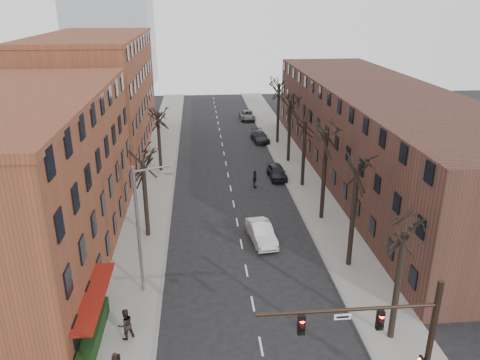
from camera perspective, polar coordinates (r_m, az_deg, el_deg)
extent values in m
cube|color=gray|center=(55.57, -9.93, 1.49)|extent=(4.00, 90.00, 0.15)
cube|color=gray|center=(56.46, 6.47, 2.00)|extent=(4.00, 90.00, 0.15)
cube|color=brown|center=(36.86, -25.28, -0.72)|extent=(12.00, 26.00, 12.00)
cube|color=brown|center=(63.60, -17.04, 9.84)|extent=(12.00, 28.00, 14.00)
cube|color=#482921|center=(52.69, 16.36, 5.48)|extent=(12.00, 50.00, 10.00)
cube|color=maroon|center=(30.30, -16.78, -17.42)|extent=(1.20, 7.00, 0.15)
cube|color=#1B3813|center=(29.16, -17.50, -17.62)|extent=(0.80, 6.00, 1.00)
cylinder|color=black|center=(24.20, 22.06, -18.52)|extent=(0.28, 0.28, 7.20)
cylinder|color=black|center=(21.34, 13.01, -15.16)|extent=(8.00, 0.16, 0.16)
cube|color=black|center=(22.19, 16.70, -16.05)|extent=(0.32, 0.22, 0.95)
cube|color=black|center=(21.24, 7.48, -17.11)|extent=(0.32, 0.22, 0.95)
cube|color=silver|center=(21.49, 12.40, -15.97)|extent=(0.75, 0.04, 0.28)
cube|color=black|center=(24.46, 21.24, -19.73)|extent=(0.12, 0.30, 0.30)
cylinder|color=slate|center=(30.85, -12.27, -6.26)|extent=(0.20, 0.20, 9.00)
cylinder|color=slate|center=(29.03, -10.77, 1.35)|extent=(2.39, 0.12, 0.46)
cube|color=slate|center=(29.04, -8.77, 0.86)|extent=(0.50, 0.22, 0.14)
imported|color=silver|center=(38.19, 2.63, -6.45)|extent=(2.22, 4.88, 1.55)
imported|color=black|center=(51.65, 4.52, 1.01)|extent=(1.97, 4.46, 1.49)
imported|color=black|center=(65.17, 2.44, 5.30)|extent=(2.46, 5.02, 1.40)
imported|color=#595B60|center=(77.63, 0.88, 7.90)|extent=(2.35, 5.08, 1.41)
imported|color=black|center=(28.72, -13.80, -16.71)|extent=(1.18, 1.12, 1.92)
imported|color=black|center=(48.73, 1.81, 0.08)|extent=(0.59, 1.17, 1.92)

